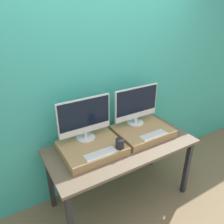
# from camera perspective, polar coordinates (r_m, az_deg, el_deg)

# --- Properties ---
(ground_plane) EXTENTS (12.00, 12.00, 0.00)m
(ground_plane) POSITION_cam_1_polar(r_m,az_deg,el_deg) (2.69, 7.03, -26.33)
(ground_plane) COLOR #756047
(wall_back) EXTENTS (8.00, 0.04, 2.60)m
(wall_back) POSITION_cam_1_polar(r_m,az_deg,el_deg) (2.48, -2.84, 6.49)
(wall_back) COLOR teal
(wall_back) RESTS_ON ground_plane
(workbench) EXTENTS (1.59, 0.75, 0.78)m
(workbench) POSITION_cam_1_polar(r_m,az_deg,el_deg) (2.42, 2.52, -10.19)
(workbench) COLOR brown
(workbench) RESTS_ON ground_plane
(wooden_riser_left) EXTENTS (0.61, 0.50, 0.08)m
(wooden_riser_left) POSITION_cam_1_polar(r_m,az_deg,el_deg) (2.26, -5.29, -9.32)
(wooden_riser_left) COLOR #99754C
(wooden_riser_left) RESTS_ON workbench
(monitor_left) EXTENTS (0.57, 0.20, 0.45)m
(monitor_left) POSITION_cam_1_polar(r_m,az_deg,el_deg) (2.23, -7.17, -1.54)
(monitor_left) COLOR silver
(monitor_left) RESTS_ON wooden_riser_left
(keyboard_left) EXTENTS (0.32, 0.11, 0.01)m
(keyboard_left) POSITION_cam_1_polar(r_m,az_deg,el_deg) (2.10, -3.05, -10.82)
(keyboard_left) COLOR silver
(keyboard_left) RESTS_ON wooden_riser_left
(mug) EXTENTS (0.08, 0.08, 0.10)m
(mug) POSITION_cam_1_polar(r_m,az_deg,el_deg) (2.16, 2.05, -8.19)
(mug) COLOR black
(mug) RESTS_ON wooden_riser_left
(wooden_riser_right) EXTENTS (0.61, 0.50, 0.08)m
(wooden_riser_right) POSITION_cam_1_polar(r_m,az_deg,el_deg) (2.56, 7.93, -4.96)
(wooden_riser_right) COLOR #99754C
(wooden_riser_right) RESTS_ON workbench
(monitor_right) EXTENTS (0.57, 0.20, 0.45)m
(monitor_right) POSITION_cam_1_polar(r_m,az_deg,el_deg) (2.53, 6.36, 1.94)
(monitor_right) COLOR silver
(monitor_right) RESTS_ON wooden_riser_right
(keyboard_right) EXTENTS (0.32, 0.11, 0.01)m
(keyboard_right) POSITION_cam_1_polar(r_m,az_deg,el_deg) (2.41, 10.75, -5.92)
(keyboard_right) COLOR silver
(keyboard_right) RESTS_ON wooden_riser_right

